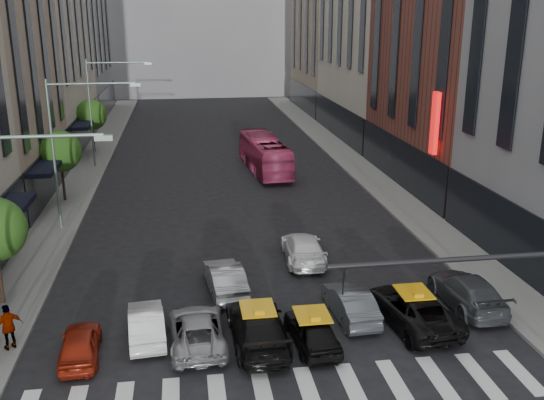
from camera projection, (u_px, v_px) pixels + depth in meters
name	position (u px, v px, depth m)	size (l,w,h in m)	color
sidewalk_left	(79.00, 186.00, 46.50)	(3.00, 96.00, 0.15)	slate
sidewalk_right	(368.00, 174.00, 49.74)	(3.00, 96.00, 0.15)	slate
building_right_b	(461.00, 10.00, 43.88)	(8.00, 18.00, 26.00)	brown
building_right_d	(334.00, 4.00, 79.51)	(8.00, 18.00, 28.00)	tan
tree_mid	(60.00, 151.00, 41.62)	(2.88, 2.88, 4.95)	black
tree_far	(91.00, 115.00, 56.75)	(2.88, 2.88, 4.95)	black
streetlamp_mid	(68.00, 135.00, 35.54)	(5.38, 0.25, 9.00)	gray
streetlamp_far	(101.00, 99.00, 50.66)	(5.38, 0.25, 9.00)	gray
liberty_sign	(435.00, 123.00, 38.70)	(0.30, 0.70, 4.00)	red
car_red	(80.00, 344.00, 23.15)	(1.46, 3.62, 1.23)	maroon
car_white_front	(146.00, 323.00, 24.62)	(1.40, 4.00, 1.32)	white
car_silver	(197.00, 329.00, 24.15)	(2.17, 4.70, 1.31)	gray
taxi_left	(258.00, 326.00, 24.16)	(2.15, 5.29, 1.53)	black
taxi_center	(312.00, 330.00, 24.05)	(1.57, 3.91, 1.33)	black
car_grey_mid	(350.00, 303.00, 26.29)	(1.45, 4.16, 1.37)	#43474B
taxi_right	(413.00, 308.00, 25.70)	(2.44, 5.30, 1.47)	black
car_grey_curb	(467.00, 291.00, 27.31)	(2.07, 5.09, 1.48)	#414549
car_row2_left	(225.00, 278.00, 28.63)	(1.55, 4.45, 1.47)	gray
car_row2_right	(303.00, 248.00, 32.37)	(2.01, 4.95, 1.44)	white
bus	(265.00, 154.00, 50.60)	(2.47, 10.54, 2.94)	#BE3763
pedestrian_far	(9.00, 327.00, 23.46)	(1.09, 0.46, 1.87)	gray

